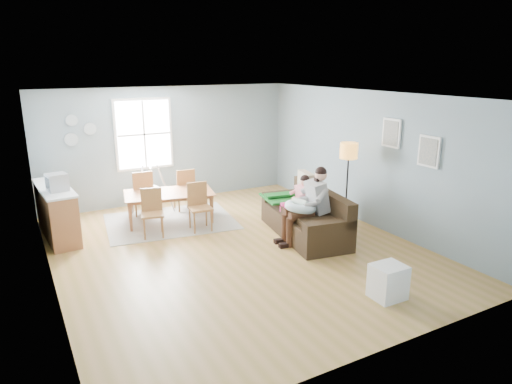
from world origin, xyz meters
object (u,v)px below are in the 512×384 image
baby_swing (152,189)px  father (309,203)px  dining_table (170,207)px  monitor (57,182)px  storage_cube (388,282)px  toddler (300,194)px  chair_nw (142,190)px  chair_se (199,203)px  chair_sw (152,209)px  counter (57,212)px  chair_ne (185,187)px  sofa (307,219)px  floor_lamp (348,158)px

baby_swing → father: bearing=-60.4°
dining_table → monitor: size_ratio=4.62×
storage_cube → monitor: bearing=130.2°
toddler → chair_nw: (-2.41, 2.46, -0.19)m
chair_se → chair_sw: bearing=172.9°
storage_cube → chair_sw: chair_sw is taller
baby_swing → storage_cube: bearing=-73.5°
chair_se → monitor: size_ratio=2.43×
storage_cube → counter: counter is taller
chair_sw → chair_se: (0.91, -0.11, 0.02)m
toddler → chair_sw: 2.84m
chair_se → baby_swing: baby_swing is taller
toddler → storage_cube: 2.88m
chair_ne → storage_cube: bearing=-78.0°
toddler → sofa: bearing=-78.5°
sofa → chair_ne: (-1.53, 2.57, 0.23)m
father → toddler: 0.53m
floor_lamp → chair_se: (-2.64, 1.30, -0.89)m
chair_se → chair_nw: bearing=118.5°
father → chair_se: bearing=133.4°
sofa → monitor: 4.66m
father → chair_ne: bearing=115.1°
chair_ne → toddler: bearing=-57.7°
floor_lamp → monitor: floor_lamp is taller
floor_lamp → dining_table: bearing=146.5°
floor_lamp → chair_sw: 3.92m
storage_cube → chair_sw: (-2.18, 4.00, 0.27)m
toddler → monitor: (-4.14, 1.63, 0.39)m
sofa → storage_cube: sofa is taller
storage_cube → dining_table: (-1.64, 4.58, 0.07)m
monitor → baby_swing: 2.52m
sofa → chair_ne: bearing=120.8°
chair_se → floor_lamp: bearing=-26.3°
floor_lamp → chair_ne: (-2.46, 2.57, -0.87)m
chair_nw → chair_ne: (0.92, -0.11, -0.02)m
father → chair_nw: bearing=127.2°
chair_ne → baby_swing: size_ratio=0.82×
sofa → toddler: (-0.05, 0.22, 0.45)m
storage_cube → dining_table: size_ratio=0.28×
floor_lamp → counter: size_ratio=0.95×
floor_lamp → counter: 5.68m
father → storage_cube: (-0.25, -2.29, -0.51)m
storage_cube → baby_swing: (-1.69, 5.71, 0.19)m
toddler → monitor: size_ratio=2.37×
sofa → monitor: monitor is taller
chair_sw → monitor: (-1.57, 0.43, 0.63)m
sofa → father: bearing=-123.3°
chair_nw → monitor: size_ratio=2.56×
floor_lamp → dining_table: floor_lamp is taller
chair_se → counter: size_ratio=0.52×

